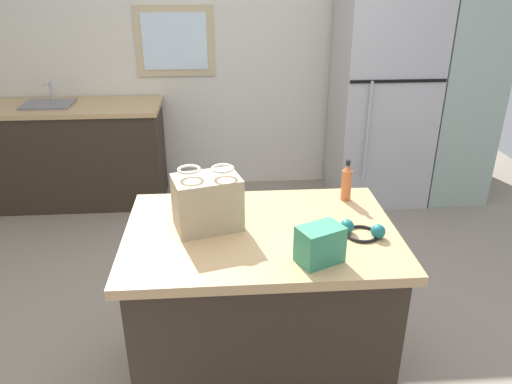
{
  "coord_description": "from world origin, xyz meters",
  "views": [
    {
      "loc": [
        -0.06,
        -2.23,
        1.97
      ],
      "look_at": [
        0.1,
        0.03,
        0.93
      ],
      "focal_mm": 34.87,
      "sensor_mm": 36.0,
      "label": 1
    }
  ],
  "objects_px": {
    "shopping_bag": "(207,202)",
    "refrigerator": "(382,98)",
    "tall_cabinet": "(460,84)",
    "kitchen_island": "(260,309)",
    "small_box": "(320,244)",
    "ear_defenders": "(362,231)",
    "bottle": "(347,182)"
  },
  "relations": [
    {
      "from": "kitchen_island",
      "to": "shopping_bag",
      "type": "relative_size",
      "value": 3.7
    },
    {
      "from": "refrigerator",
      "to": "tall_cabinet",
      "type": "distance_m",
      "value": 0.69
    },
    {
      "from": "kitchen_island",
      "to": "refrigerator",
      "type": "distance_m",
      "value": 2.59
    },
    {
      "from": "tall_cabinet",
      "to": "bottle",
      "type": "xyz_separation_m",
      "value": [
        -1.47,
        -1.93,
        -0.05
      ]
    },
    {
      "from": "kitchen_island",
      "to": "ear_defenders",
      "type": "xyz_separation_m",
      "value": [
        0.44,
        -0.08,
        0.46
      ]
    },
    {
      "from": "refrigerator",
      "to": "tall_cabinet",
      "type": "xyz_separation_m",
      "value": [
        0.68,
        0.0,
        0.11
      ]
    },
    {
      "from": "tall_cabinet",
      "to": "shopping_bag",
      "type": "xyz_separation_m",
      "value": [
        -2.16,
        -2.17,
        -0.02
      ]
    },
    {
      "from": "refrigerator",
      "to": "tall_cabinet",
      "type": "height_order",
      "value": "tall_cabinet"
    },
    {
      "from": "tall_cabinet",
      "to": "shopping_bag",
      "type": "distance_m",
      "value": 3.06
    },
    {
      "from": "shopping_bag",
      "to": "ear_defenders",
      "type": "distance_m",
      "value": 0.7
    },
    {
      "from": "tall_cabinet",
      "to": "bottle",
      "type": "relative_size",
      "value": 9.7
    },
    {
      "from": "shopping_bag",
      "to": "small_box",
      "type": "bearing_deg",
      "value": -35.64
    },
    {
      "from": "kitchen_island",
      "to": "bottle",
      "type": "distance_m",
      "value": 0.76
    },
    {
      "from": "shopping_bag",
      "to": "ear_defenders",
      "type": "xyz_separation_m",
      "value": [
        0.68,
        -0.13,
        -0.1
      ]
    },
    {
      "from": "refrigerator",
      "to": "shopping_bag",
      "type": "bearing_deg",
      "value": -124.23
    },
    {
      "from": "bottle",
      "to": "refrigerator",
      "type": "bearing_deg",
      "value": 67.86
    },
    {
      "from": "kitchen_island",
      "to": "tall_cabinet",
      "type": "bearing_deg",
      "value": 49.07
    },
    {
      "from": "tall_cabinet",
      "to": "shopping_bag",
      "type": "relative_size",
      "value": 6.23
    },
    {
      "from": "small_box",
      "to": "bottle",
      "type": "relative_size",
      "value": 0.83
    },
    {
      "from": "refrigerator",
      "to": "bottle",
      "type": "distance_m",
      "value": 2.09
    },
    {
      "from": "bottle",
      "to": "ear_defenders",
      "type": "relative_size",
      "value": 1.07
    },
    {
      "from": "ear_defenders",
      "to": "tall_cabinet",
      "type": "bearing_deg",
      "value": 57.19
    },
    {
      "from": "shopping_bag",
      "to": "ear_defenders",
      "type": "bearing_deg",
      "value": -10.85
    },
    {
      "from": "shopping_bag",
      "to": "bottle",
      "type": "distance_m",
      "value": 0.73
    },
    {
      "from": "kitchen_island",
      "to": "refrigerator",
      "type": "relative_size",
      "value": 0.66
    },
    {
      "from": "small_box",
      "to": "bottle",
      "type": "height_order",
      "value": "bottle"
    },
    {
      "from": "shopping_bag",
      "to": "refrigerator",
      "type": "bearing_deg",
      "value": 55.77
    },
    {
      "from": "kitchen_island",
      "to": "tall_cabinet",
      "type": "xyz_separation_m",
      "value": [
        1.92,
        2.22,
        0.58
      ]
    },
    {
      "from": "small_box",
      "to": "ear_defenders",
      "type": "height_order",
      "value": "small_box"
    },
    {
      "from": "refrigerator",
      "to": "ear_defenders",
      "type": "height_order",
      "value": "refrigerator"
    },
    {
      "from": "tall_cabinet",
      "to": "small_box",
      "type": "height_order",
      "value": "tall_cabinet"
    },
    {
      "from": "refrigerator",
      "to": "ear_defenders",
      "type": "relative_size",
      "value": 9.28
    }
  ]
}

